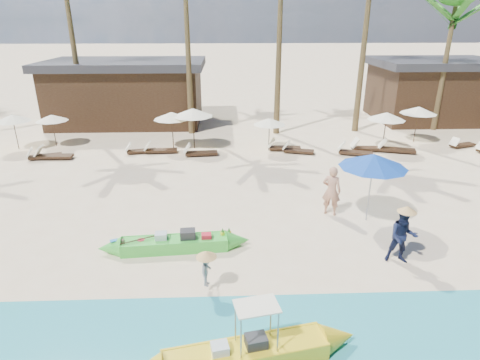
{
  "coord_description": "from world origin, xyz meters",
  "views": [
    {
      "loc": [
        -1.2,
        -11.28,
        6.88
      ],
      "look_at": [
        -0.68,
        2.0,
        1.55
      ],
      "focal_mm": 30.0,
      "sensor_mm": 36.0,
      "label": 1
    }
  ],
  "objects_px": {
    "yellow_canoe": "(246,354)",
    "tourist": "(331,191)",
    "green_canoe": "(175,243)",
    "blue_umbrella": "(374,161)"
  },
  "relations": [
    {
      "from": "tourist",
      "to": "blue_umbrella",
      "type": "height_order",
      "value": "blue_umbrella"
    },
    {
      "from": "yellow_canoe",
      "to": "tourist",
      "type": "distance_m",
      "value": 7.89
    },
    {
      "from": "yellow_canoe",
      "to": "tourist",
      "type": "bearing_deg",
      "value": 51.64
    },
    {
      "from": "green_canoe",
      "to": "tourist",
      "type": "bearing_deg",
      "value": 18.41
    },
    {
      "from": "green_canoe",
      "to": "tourist",
      "type": "relative_size",
      "value": 2.81
    },
    {
      "from": "green_canoe",
      "to": "yellow_canoe",
      "type": "bearing_deg",
      "value": -70.87
    },
    {
      "from": "tourist",
      "to": "green_canoe",
      "type": "bearing_deg",
      "value": 47.62
    },
    {
      "from": "green_canoe",
      "to": "yellow_canoe",
      "type": "height_order",
      "value": "yellow_canoe"
    },
    {
      "from": "yellow_canoe",
      "to": "blue_umbrella",
      "type": "bearing_deg",
      "value": 42.01
    },
    {
      "from": "green_canoe",
      "to": "tourist",
      "type": "xyz_separation_m",
      "value": [
        5.59,
        2.35,
        0.73
      ]
    }
  ]
}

